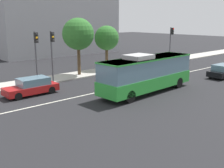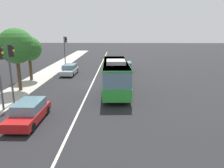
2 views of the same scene
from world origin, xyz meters
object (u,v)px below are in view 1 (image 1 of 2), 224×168
traffic_light_near_corner (171,39)px  traffic_light_mid_block (36,49)px  sedan_red (32,86)px  traffic_light_far_corner (52,48)px  transit_bus (147,72)px  sedan_silver (151,65)px  street_tree_kerbside_centre (107,38)px  street_tree_kerbside_left (78,34)px  sedan_black (224,71)px

traffic_light_near_corner → traffic_light_mid_block: bearing=-93.0°
sedan_red → traffic_light_far_corner: (3.61, 2.67, 2.84)m
traffic_light_far_corner → traffic_light_near_corner: bearing=91.0°
transit_bus → sedan_silver: bearing=35.8°
transit_bus → sedan_silver: size_ratio=2.23×
transit_bus → traffic_light_mid_block: 10.73m
sedan_red → street_tree_kerbside_centre: bearing=-159.5°
traffic_light_far_corner → street_tree_kerbside_left: bearing=109.1°
sedan_black → traffic_light_far_corner: traffic_light_far_corner is taller
sedan_red → traffic_light_mid_block: (1.92, 2.70, 2.84)m
traffic_light_far_corner → traffic_light_mid_block: bearing=-90.5°
traffic_light_far_corner → street_tree_kerbside_left: (4.07, 1.35, 1.15)m
street_tree_kerbside_centre → sedan_red: bearing=-159.3°
sedan_silver → traffic_light_far_corner: traffic_light_far_corner is taller
traffic_light_near_corner → traffic_light_far_corner: (-19.51, -0.09, 0.00)m
transit_bus → traffic_light_near_corner: traffic_light_near_corner is taller
traffic_light_far_corner → street_tree_kerbside_left: size_ratio=0.80×
traffic_light_mid_block → street_tree_kerbside_centre: street_tree_kerbside_centre is taller
sedan_red → street_tree_kerbside_left: (7.68, 4.01, 3.99)m
transit_bus → traffic_light_far_corner: 9.84m
sedan_silver → traffic_light_mid_block: (-14.54, 1.99, 2.84)m
transit_bus → sedan_black: 11.45m
sedan_red → sedan_black: (19.28, -7.45, 0.00)m
traffic_light_near_corner → street_tree_kerbside_centre: street_tree_kerbside_centre is taller
street_tree_kerbside_centre → sedan_black: bearing=-60.5°
transit_bus → street_tree_kerbside_left: 10.41m
sedan_red → street_tree_kerbside_left: street_tree_kerbside_left is taller
sedan_red → traffic_light_near_corner: size_ratio=0.87×
sedan_silver → street_tree_kerbside_left: bearing=-19.5°
transit_bus → traffic_light_mid_block: (-6.06, 8.68, 1.75)m
traffic_light_near_corner → traffic_light_far_corner: same height
traffic_light_far_corner → street_tree_kerbside_centre: bearing=103.8°
traffic_light_near_corner → street_tree_kerbside_centre: bearing=-103.4°
street_tree_kerbside_left → traffic_light_near_corner: bearing=-4.6°
sedan_black → transit_bus: bearing=173.8°
transit_bus → street_tree_kerbside_centre: street_tree_kerbside_centre is taller
transit_bus → sedan_red: (-7.98, 5.98, -1.09)m
street_tree_kerbside_left → street_tree_kerbside_centre: 4.83m
sedan_silver → traffic_light_near_corner: 7.52m
transit_bus → traffic_light_near_corner: (15.14, 8.74, 1.75)m
street_tree_kerbside_left → street_tree_kerbside_centre: size_ratio=1.17×
transit_bus → sedan_red: 10.03m
sedan_red → traffic_light_mid_block: size_ratio=0.87×
traffic_light_far_corner → sedan_red: bearing=-52.8°
transit_bus → sedan_silver: transit_bus is taller
street_tree_kerbside_left → sedan_red: bearing=-152.4°
traffic_light_far_corner → sedan_silver: bearing=82.1°
sedan_silver → street_tree_kerbside_left: size_ratio=0.70×
sedan_black → traffic_light_far_corner: bearing=148.4°
transit_bus → sedan_red: size_ratio=2.24×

